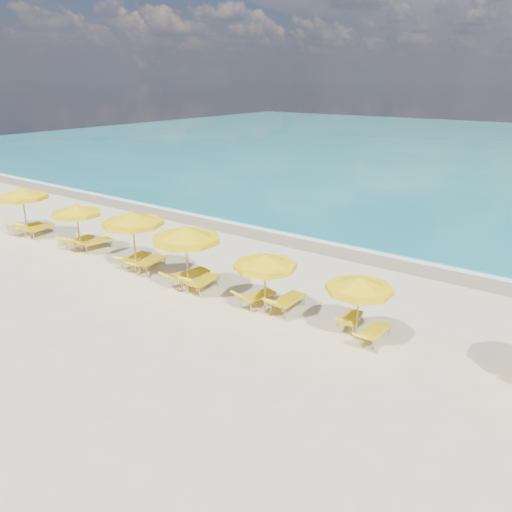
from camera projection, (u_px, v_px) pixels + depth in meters
The scene contains 23 objects.
ground_plane at pixel (232, 297), 18.47m from camera, with size 120.00×120.00×0.00m, color beige.
ocean at pixel (506, 152), 54.89m from camera, with size 120.00×80.00×0.30m, color #16757C.
wet_sand_band at pixel (328, 246), 24.09m from camera, with size 120.00×2.60×0.01m, color tan.
foam_line at pixel (336, 242), 24.69m from camera, with size 120.00×1.20×0.03m, color white.
whitecap_near at pixel (318, 195), 34.71m from camera, with size 14.00×0.36×0.05m, color white.
umbrella_0 at pixel (22, 194), 24.96m from camera, with size 2.62×2.62×2.57m.
umbrella_1 at pixel (76, 210), 22.78m from camera, with size 2.76×2.76×2.29m.
umbrella_2 at pixel (132, 219), 20.45m from camera, with size 2.58×2.58×2.57m.
umbrella_3 at pixel (186, 235), 18.28m from camera, with size 3.40×3.40×2.63m.
umbrella_4 at pixel (265, 262), 16.66m from camera, with size 2.35×2.35×2.19m.
umbrella_5 at pixel (360, 285), 14.99m from camera, with size 2.72×2.72×2.11m.
lounger_0_left at pixel (27, 229), 25.96m from camera, with size 0.78×1.98×0.84m.
lounger_0_right at pixel (39, 231), 25.60m from camera, with size 1.02×2.00×0.94m.
lounger_1_left at pixel (79, 243), 23.84m from camera, with size 0.95×1.92×0.82m.
lounger_1_right at pixel (95, 245), 23.57m from camera, with size 1.00×2.02×0.78m.
lounger_2_left at pixel (136, 261), 21.52m from camera, with size 0.87×1.91×0.77m.
lounger_2_right at pixel (150, 265), 21.07m from camera, with size 0.90×2.01×0.71m.
lounger_3_left at pixel (189, 278), 19.61m from camera, with size 0.98×2.10×0.78m.
lounger_3_right at pixel (202, 285), 19.02m from camera, with size 0.79×1.85×0.89m.
lounger_4_left at pixel (257, 300), 17.76m from camera, with size 0.90×1.79×0.81m.
lounger_4_right at pixel (287, 304), 17.35m from camera, with size 0.66×1.92×0.86m.
lounger_5_left at pixel (350, 322), 16.18m from camera, with size 0.80×1.65×0.73m.
lounger_5_right at pixel (374, 335), 15.35m from camera, with size 0.60×1.68×0.63m.
Camera 1 is at (10.70, -13.07, 7.68)m, focal length 35.00 mm.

